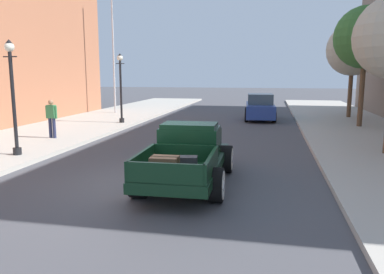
{
  "coord_description": "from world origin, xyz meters",
  "views": [
    {
      "loc": [
        2.94,
        -9.37,
        2.89
      ],
      "look_at": [
        0.66,
        1.68,
        1.0
      ],
      "focal_mm": 35.47,
      "sensor_mm": 36.0,
      "label": 1
    }
  ],
  "objects_px": {
    "car_background_blue": "(260,108)",
    "flagpole": "(116,31)",
    "pedestrian_sidewalk_left": "(52,116)",
    "street_tree_second": "(366,38)",
    "street_tree_third": "(353,50)",
    "street_lamp_far": "(121,83)",
    "street_lamp_near": "(12,89)",
    "hotrod_truck_dark_green": "(189,154)"
  },
  "relations": [
    {
      "from": "street_lamp_far",
      "to": "street_tree_third",
      "type": "bearing_deg",
      "value": 23.0
    },
    {
      "from": "flagpole",
      "to": "street_tree_second",
      "type": "xyz_separation_m",
      "value": [
        15.21,
        -4.04,
        -1.07
      ]
    },
    {
      "from": "hotrod_truck_dark_green",
      "to": "car_background_blue",
      "type": "xyz_separation_m",
      "value": [
        1.47,
        14.5,
        0.01
      ]
    },
    {
      "from": "hotrod_truck_dark_green",
      "to": "pedestrian_sidewalk_left",
      "type": "height_order",
      "value": "pedestrian_sidewalk_left"
    },
    {
      "from": "car_background_blue",
      "to": "street_lamp_far",
      "type": "bearing_deg",
      "value": -151.25
    },
    {
      "from": "street_lamp_far",
      "to": "flagpole",
      "type": "height_order",
      "value": "flagpole"
    },
    {
      "from": "flagpole",
      "to": "car_background_blue",
      "type": "bearing_deg",
      "value": -5.63
    },
    {
      "from": "car_background_blue",
      "to": "street_lamp_near",
      "type": "distance_m",
      "value": 15.3
    },
    {
      "from": "pedestrian_sidewalk_left",
      "to": "street_tree_second",
      "type": "bearing_deg",
      "value": 25.66
    },
    {
      "from": "car_background_blue",
      "to": "street_tree_second",
      "type": "height_order",
      "value": "street_tree_second"
    },
    {
      "from": "street_tree_second",
      "to": "street_lamp_near",
      "type": "bearing_deg",
      "value": -142.59
    },
    {
      "from": "street_lamp_near",
      "to": "street_lamp_far",
      "type": "bearing_deg",
      "value": 88.7
    },
    {
      "from": "street_tree_third",
      "to": "street_tree_second",
      "type": "bearing_deg",
      "value": -93.81
    },
    {
      "from": "street_lamp_near",
      "to": "pedestrian_sidewalk_left",
      "type": "bearing_deg",
      "value": 102.28
    },
    {
      "from": "hotrod_truck_dark_green",
      "to": "street_tree_third",
      "type": "xyz_separation_m",
      "value": [
        7.05,
        15.92,
        3.6
      ]
    },
    {
      "from": "street_tree_third",
      "to": "flagpole",
      "type": "bearing_deg",
      "value": -178.36
    },
    {
      "from": "pedestrian_sidewalk_left",
      "to": "street_lamp_near",
      "type": "distance_m",
      "value": 3.68
    },
    {
      "from": "hotrod_truck_dark_green",
      "to": "street_tree_third",
      "type": "relative_size",
      "value": 0.85
    },
    {
      "from": "pedestrian_sidewalk_left",
      "to": "street_tree_second",
      "type": "height_order",
      "value": "street_tree_second"
    },
    {
      "from": "hotrod_truck_dark_green",
      "to": "street_tree_second",
      "type": "distance_m",
      "value": 13.86
    },
    {
      "from": "hotrod_truck_dark_green",
      "to": "street_lamp_near",
      "type": "height_order",
      "value": "street_lamp_near"
    },
    {
      "from": "car_background_blue",
      "to": "pedestrian_sidewalk_left",
      "type": "xyz_separation_m",
      "value": [
        -8.53,
        -9.69,
        0.32
      ]
    },
    {
      "from": "pedestrian_sidewalk_left",
      "to": "street_tree_second",
      "type": "distance_m",
      "value": 15.74
    },
    {
      "from": "hotrod_truck_dark_green",
      "to": "flagpole",
      "type": "xyz_separation_m",
      "value": [
        -8.46,
        15.48,
        5.02
      ]
    },
    {
      "from": "flagpole",
      "to": "street_tree_third",
      "type": "bearing_deg",
      "value": 1.64
    },
    {
      "from": "street_tree_second",
      "to": "street_tree_third",
      "type": "relative_size",
      "value": 1.05
    },
    {
      "from": "street_tree_second",
      "to": "street_tree_third",
      "type": "bearing_deg",
      "value": 86.19
    },
    {
      "from": "hotrod_truck_dark_green",
      "to": "pedestrian_sidewalk_left",
      "type": "bearing_deg",
      "value": 145.75
    },
    {
      "from": "street_lamp_far",
      "to": "street_tree_second",
      "type": "distance_m",
      "value": 13.13
    },
    {
      "from": "street_tree_third",
      "to": "hotrod_truck_dark_green",
      "type": "bearing_deg",
      "value": -113.87
    },
    {
      "from": "hotrod_truck_dark_green",
      "to": "car_background_blue",
      "type": "height_order",
      "value": "car_background_blue"
    },
    {
      "from": "flagpole",
      "to": "street_tree_second",
      "type": "bearing_deg",
      "value": -14.86
    },
    {
      "from": "pedestrian_sidewalk_left",
      "to": "flagpole",
      "type": "height_order",
      "value": "flagpole"
    },
    {
      "from": "car_background_blue",
      "to": "flagpole",
      "type": "height_order",
      "value": "flagpole"
    },
    {
      "from": "street_lamp_far",
      "to": "flagpole",
      "type": "relative_size",
      "value": 0.42
    },
    {
      "from": "street_lamp_far",
      "to": "street_tree_second",
      "type": "xyz_separation_m",
      "value": [
        12.87,
        1.11,
        2.31
      ]
    },
    {
      "from": "street_lamp_near",
      "to": "flagpole",
      "type": "bearing_deg",
      "value": 98.66
    },
    {
      "from": "hotrod_truck_dark_green",
      "to": "street_tree_second",
      "type": "relative_size",
      "value": 0.81
    },
    {
      "from": "pedestrian_sidewalk_left",
      "to": "street_tree_third",
      "type": "xyz_separation_m",
      "value": [
        14.11,
        11.11,
        3.27
      ]
    },
    {
      "from": "car_background_blue",
      "to": "street_tree_second",
      "type": "bearing_deg",
      "value": -30.09
    },
    {
      "from": "pedestrian_sidewalk_left",
      "to": "street_lamp_near",
      "type": "xyz_separation_m",
      "value": [
        0.73,
        -3.37,
        1.3
      ]
    },
    {
      "from": "hotrod_truck_dark_green",
      "to": "street_lamp_far",
      "type": "bearing_deg",
      "value": 120.66
    }
  ]
}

